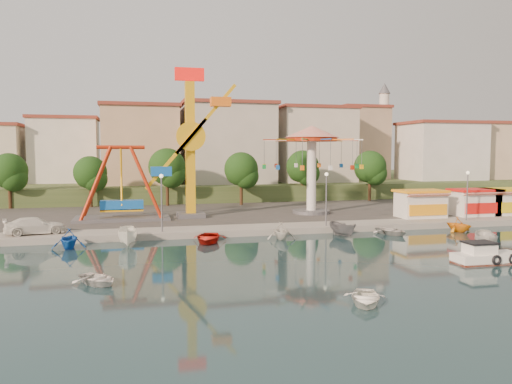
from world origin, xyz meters
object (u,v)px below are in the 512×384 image
object	(u,v)px
pirate_ship_ride	(122,185)
skiff	(486,242)
wave_swinger	(312,150)
cabin_motorboat	(486,257)
rowboat_a	(98,279)
van	(35,226)
kamikaze_tower	(194,147)

from	to	relation	value
pirate_ship_ride	skiff	xyz separation A→B (m)	(28.11, -22.11, -3.56)
wave_swinger	skiff	size ratio (longest dim) A/B	2.68
cabin_motorboat	rowboat_a	distance (m)	26.23
rowboat_a	van	size ratio (longest dim) A/B	0.60
kamikaze_tower	rowboat_a	world-z (taller)	kamikaze_tower
wave_swinger	rowboat_a	bearing A→B (deg)	-131.95
wave_swinger	van	world-z (taller)	wave_swinger
pirate_ship_ride	cabin_motorboat	distance (m)	36.20
pirate_ship_ride	cabin_motorboat	bearing A→B (deg)	-45.27
cabin_motorboat	rowboat_a	world-z (taller)	cabin_motorboat
cabin_motorboat	van	world-z (taller)	van
pirate_ship_ride	skiff	size ratio (longest dim) A/B	2.31
kamikaze_tower	cabin_motorboat	distance (m)	32.02
kamikaze_tower	cabin_motorboat	world-z (taller)	kamikaze_tower
pirate_ship_ride	kamikaze_tower	distance (m)	8.79
cabin_motorboat	rowboat_a	xyz separation A→B (m)	(-26.22, 0.65, -0.13)
wave_swinger	skiff	bearing A→B (deg)	-74.15
wave_swinger	van	size ratio (longest dim) A/B	2.25
kamikaze_tower	skiff	bearing A→B (deg)	-47.40
wave_swinger	rowboat_a	world-z (taller)	wave_swinger
skiff	pirate_ship_ride	bearing A→B (deg)	175.63
skiff	van	bearing A→B (deg)	-167.71
kamikaze_tower	van	bearing A→B (deg)	-151.62
kamikaze_tower	wave_swinger	xyz separation A→B (m)	(13.96, 0.30, -0.29)
rowboat_a	cabin_motorboat	bearing A→B (deg)	-36.93
pirate_ship_ride	van	size ratio (longest dim) A/B	1.94
rowboat_a	pirate_ship_ride	bearing A→B (deg)	52.44
cabin_motorboat	van	bearing A→B (deg)	152.96
wave_swinger	cabin_motorboat	distance (m)	27.22
wave_swinger	van	xyz separation A→B (m)	(-29.03, -8.44, -6.85)
van	skiff	bearing A→B (deg)	-124.65
kamikaze_tower	wave_swinger	bearing A→B (deg)	1.23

